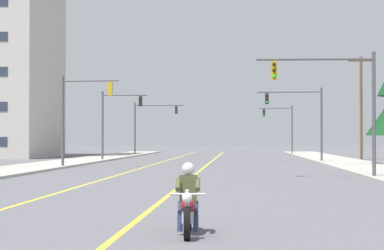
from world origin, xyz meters
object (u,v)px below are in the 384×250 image
Objects in this scene: traffic_signal_far_right at (283,122)px; traffic_signal_far_left at (149,120)px; motorcycle_with_rider at (188,206)px; utility_pole_right_far at (361,106)px; traffic_signal_near_right at (339,94)px; traffic_signal_mid_right at (303,113)px; traffic_signal_mid_left at (115,115)px; traffic_signal_near_left at (79,108)px.

traffic_signal_far_left is (-15.95, -8.77, 0.09)m from traffic_signal_far_right.
motorcycle_with_rider is 53.93m from utility_pole_right_far.
traffic_signal_near_right and traffic_signal_far_left have the same top height.
traffic_signal_far_right is at bearing 89.59° from traffic_signal_mid_right.
utility_pole_right_far reaches higher than traffic_signal_far_left.
traffic_signal_near_right is 32.30m from utility_pole_right_far.
traffic_signal_far_left is at bearing 88.23° from traffic_signal_mid_left.
traffic_signal_far_left is 0.65× the size of utility_pole_right_far.
utility_pole_right_far is at bearing 41.58° from traffic_signal_near_left.
traffic_signal_far_left is at bearing 89.48° from traffic_signal_near_left.
traffic_signal_mid_right is 0.65× the size of utility_pole_right_far.
motorcycle_with_rider is 0.35× the size of traffic_signal_far_right.
motorcycle_with_rider is at bearing -78.25° from traffic_signal_mid_left.
motorcycle_with_rider is 0.35× the size of traffic_signal_near_right.
traffic_signal_near_right is 24.36m from traffic_signal_mid_right.
traffic_signal_mid_left is at bearing 91.02° from traffic_signal_near_left.
traffic_signal_near_right is at bearing 74.11° from motorcycle_with_rider.
traffic_signal_far_right is 1.00× the size of traffic_signal_far_left.
traffic_signal_mid_right is at bearing -11.72° from traffic_signal_mid_left.
traffic_signal_near_left is (-9.79, 32.74, 3.45)m from motorcycle_with_rider.
traffic_signal_near_left and traffic_signal_far_left have the same top height.
traffic_signal_far_right is (16.26, 43.75, 0.02)m from traffic_signal_near_left.
motorcycle_with_rider is 0.35× the size of traffic_signal_near_left.
traffic_signal_mid_right is 16.67m from traffic_signal_mid_left.
traffic_signal_near_right is 0.65× the size of utility_pole_right_far.
traffic_signal_mid_right and traffic_signal_far_left have the same top height.
traffic_signal_far_left is (-9.47, 67.72, 3.57)m from motorcycle_with_rider.
traffic_signal_near_right and traffic_signal_mid_right have the same top height.
traffic_signal_mid_left is (-0.28, 15.69, 0.01)m from traffic_signal_near_left.
traffic_signal_near_left is 1.00× the size of traffic_signal_far_right.
traffic_signal_mid_right is 1.00× the size of traffic_signal_mid_left.
traffic_signal_far_right is at bearing 89.40° from traffic_signal_near_right.
utility_pole_right_far is at bearing 76.79° from motorcycle_with_rider.
traffic_signal_far_right is at bearing 59.48° from traffic_signal_mid_left.
traffic_signal_near_right is at bearing -90.85° from traffic_signal_mid_right.
traffic_signal_mid_right is 1.00× the size of traffic_signal_far_left.
traffic_signal_far_left is at bearing -151.18° from traffic_signal_far_right.
traffic_signal_near_left is 29.53m from utility_pole_right_far.
utility_pole_right_far is (22.35, 3.90, 0.98)m from traffic_signal_mid_left.
traffic_signal_mid_left is at bearing -91.77° from traffic_signal_far_left.
traffic_signal_near_left is 1.00× the size of traffic_signal_far_left.
traffic_signal_near_left is 34.98m from traffic_signal_far_left.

